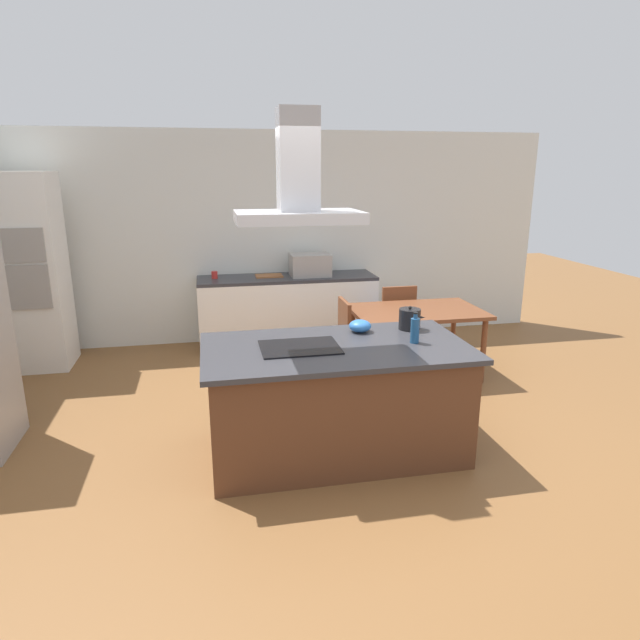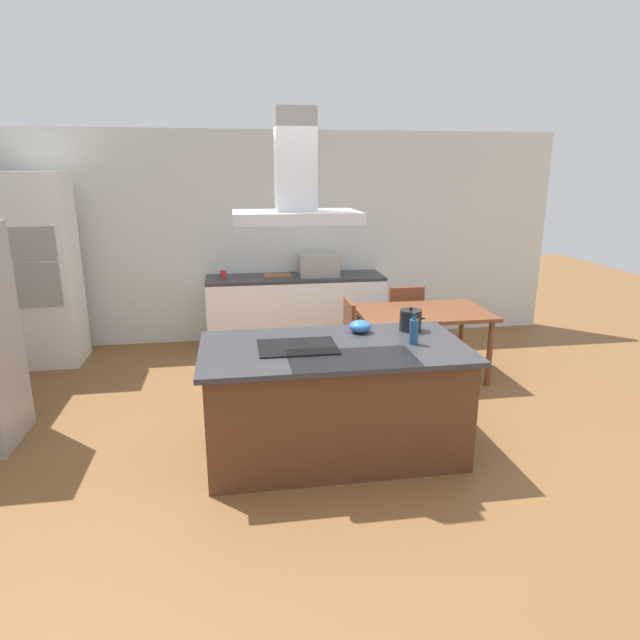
# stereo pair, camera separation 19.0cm
# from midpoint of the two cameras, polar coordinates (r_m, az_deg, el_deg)

# --- Properties ---
(ground) EXTENTS (16.00, 16.00, 0.00)m
(ground) POSITION_cam_midpoint_polar(r_m,az_deg,el_deg) (5.93, -0.35, -6.52)
(ground) COLOR brown
(wall_back) EXTENTS (7.20, 0.10, 2.70)m
(wall_back) POSITION_cam_midpoint_polar(r_m,az_deg,el_deg) (7.29, -2.51, 8.59)
(wall_back) COLOR silver
(wall_back) RESTS_ON ground
(kitchen_island) EXTENTS (2.06, 1.11, 0.90)m
(kitchen_island) POSITION_cam_midpoint_polar(r_m,az_deg,el_deg) (4.39, 2.67, -8.26)
(kitchen_island) COLOR #59331E
(kitchen_island) RESTS_ON ground
(cooktop) EXTENTS (0.60, 0.44, 0.01)m
(cooktop) POSITION_cam_midpoint_polar(r_m,az_deg,el_deg) (4.19, -1.08, -2.83)
(cooktop) COLOR black
(cooktop) RESTS_ON kitchen_island
(tea_kettle) EXTENTS (0.24, 0.18, 0.20)m
(tea_kettle) POSITION_cam_midpoint_polar(r_m,az_deg,el_deg) (4.69, 10.58, -0.01)
(tea_kettle) COLOR black
(tea_kettle) RESTS_ON kitchen_island
(olive_oil_bottle) EXTENTS (0.07, 0.07, 0.25)m
(olive_oil_bottle) POSITION_cam_midpoint_polar(r_m,az_deg,el_deg) (4.32, 11.00, -1.15)
(olive_oil_bottle) COLOR navy
(olive_oil_bottle) RESTS_ON kitchen_island
(mixing_bowl) EXTENTS (0.19, 0.19, 0.10)m
(mixing_bowl) POSITION_cam_midpoint_polar(r_m,az_deg,el_deg) (4.58, 5.39, -0.67)
(mixing_bowl) COLOR #2D6BB7
(mixing_bowl) RESTS_ON kitchen_island
(back_counter) EXTENTS (2.26, 0.62, 0.90)m
(back_counter) POSITION_cam_midpoint_polar(r_m,az_deg,el_deg) (7.10, -1.77, 1.01)
(back_counter) COLOR white
(back_counter) RESTS_ON ground
(countertop_microwave) EXTENTS (0.50, 0.38, 0.28)m
(countertop_microwave) POSITION_cam_midpoint_polar(r_m,az_deg,el_deg) (7.02, 0.62, 5.78)
(countertop_microwave) COLOR #9E9993
(countertop_microwave) RESTS_ON back_counter
(coffee_mug_red) EXTENTS (0.08, 0.08, 0.09)m
(coffee_mug_red) POSITION_cam_midpoint_polar(r_m,az_deg,el_deg) (6.99, -9.29, 4.74)
(coffee_mug_red) COLOR red
(coffee_mug_red) RESTS_ON back_counter
(cutting_board) EXTENTS (0.34, 0.24, 0.02)m
(cutting_board) POSITION_cam_midpoint_polar(r_m,az_deg,el_deg) (7.02, -3.68, 4.67)
(cutting_board) COLOR #995B33
(cutting_board) RESTS_ON back_counter
(wall_oven_stack) EXTENTS (0.70, 0.66, 2.20)m
(wall_oven_stack) POSITION_cam_midpoint_polar(r_m,az_deg,el_deg) (6.99, -26.27, 4.65)
(wall_oven_stack) COLOR white
(wall_oven_stack) RESTS_ON ground
(dining_table) EXTENTS (1.40, 0.90, 0.75)m
(dining_table) POSITION_cam_midpoint_polar(r_m,az_deg,el_deg) (6.02, 11.53, 0.18)
(dining_table) COLOR brown
(dining_table) RESTS_ON ground
(chair_facing_back_wall) EXTENTS (0.42, 0.42, 0.89)m
(chair_facing_back_wall) POSITION_cam_midpoint_polar(r_m,az_deg,el_deg) (6.66, 9.48, 0.36)
(chair_facing_back_wall) COLOR #2D6BB7
(chair_facing_back_wall) RESTS_ON ground
(chair_at_left_end) EXTENTS (0.42, 0.42, 0.89)m
(chair_at_left_end) POSITION_cam_midpoint_polar(r_m,az_deg,el_deg) (5.81, 2.95, -1.70)
(chair_at_left_end) COLOR #2D6BB7
(chair_at_left_end) RESTS_ON ground
(range_hood) EXTENTS (0.90, 0.55, 0.78)m
(range_hood) POSITION_cam_midpoint_polar(r_m,az_deg,el_deg) (3.98, -1.17, 13.76)
(range_hood) COLOR #ADADB2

